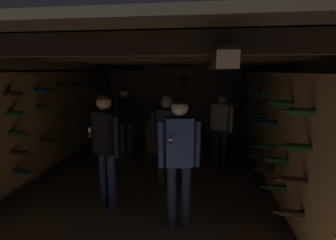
# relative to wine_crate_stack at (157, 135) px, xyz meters

# --- Properties ---
(ground_plane) EXTENTS (8.40, 8.40, 0.00)m
(ground_plane) POSITION_rel_wine_crate_stack_xyz_m (0.25, -1.66, -0.45)
(ground_plane) COLOR #7A6651
(room_shell) EXTENTS (4.72, 6.52, 2.41)m
(room_shell) POSITION_rel_wine_crate_stack_xyz_m (0.25, -1.39, 0.98)
(room_shell) COLOR gray
(room_shell) RESTS_ON ground_plane
(wine_crate_stack) EXTENTS (0.52, 0.35, 0.90)m
(wine_crate_stack) POSITION_rel_wine_crate_stack_xyz_m (0.00, 0.00, 0.00)
(wine_crate_stack) COLOR #A37547
(wine_crate_stack) RESTS_ON ground_plane
(display_bottle) EXTENTS (0.08, 0.08, 0.35)m
(display_bottle) POSITION_rel_wine_crate_stack_xyz_m (0.07, -0.05, 0.59)
(display_bottle) COLOR #0F2838
(display_bottle) RESTS_ON wine_crate_stack
(person_host_center) EXTENTS (0.54, 0.24, 1.66)m
(person_host_center) POSITION_rel_wine_crate_stack_xyz_m (0.53, -1.94, 0.56)
(person_host_center) COLOR #4C473D
(person_host_center) RESTS_ON ground_plane
(person_guest_far_left) EXTENTS (0.44, 0.44, 1.70)m
(person_guest_far_left) POSITION_rel_wine_crate_stack_xyz_m (-0.64, -0.58, 0.58)
(person_guest_far_left) COLOR brown
(person_guest_far_left) RESTS_ON ground_plane
(person_guest_near_left) EXTENTS (0.48, 0.36, 1.76)m
(person_guest_near_left) POSITION_rel_wine_crate_stack_xyz_m (-0.23, -2.83, 0.63)
(person_guest_near_left) COLOR #232D4C
(person_guest_near_left) RESTS_ON ground_plane
(person_guest_near_right) EXTENTS (0.53, 0.37, 1.76)m
(person_guest_near_right) POSITION_rel_wine_crate_stack_xyz_m (0.87, -3.15, 0.62)
(person_guest_near_right) COLOR #232D4C
(person_guest_near_right) RESTS_ON ground_plane
(person_guest_far_right) EXTENTS (0.47, 0.37, 1.61)m
(person_guest_far_right) POSITION_rel_wine_crate_stack_xyz_m (1.55, -0.72, 0.52)
(person_guest_far_right) COLOR #232D4C
(person_guest_far_right) RESTS_ON ground_plane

